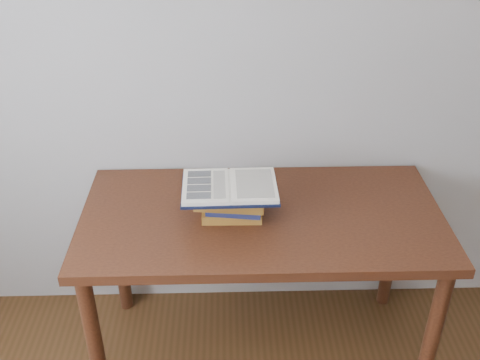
{
  "coord_description": "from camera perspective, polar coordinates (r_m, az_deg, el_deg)",
  "views": [
    {
      "loc": [
        -0.1,
        -0.39,
        2.0
      ],
      "look_at": [
        -0.05,
        1.3,
        0.95
      ],
      "focal_mm": 42.0,
      "sensor_mm": 36.0,
      "label": 1
    }
  ],
  "objects": [
    {
      "name": "room_shell",
      "position": [
        0.55,
        0.77,
        -11.13
      ],
      "size": [
        3.54,
        3.54,
        2.62
      ],
      "color": "#AEAAA4",
      "rests_on": "ground"
    },
    {
      "name": "desk",
      "position": [
        2.23,
        2.2,
        -5.47
      ],
      "size": [
        1.4,
        0.7,
        0.75
      ],
      "color": "#4D2513",
      "rests_on": "ground"
    },
    {
      "name": "book_stack",
      "position": [
        2.13,
        -0.78,
        -2.07
      ],
      "size": [
        0.28,
        0.2,
        0.13
      ],
      "color": "#AC5727",
      "rests_on": "desk"
    },
    {
      "name": "open_book",
      "position": [
        2.07,
        -1.05,
        -0.71
      ],
      "size": [
        0.36,
        0.25,
        0.03
      ],
      "rotation": [
        0.0,
        0.0,
        0.02
      ],
      "color": "black",
      "rests_on": "book_stack"
    }
  ]
}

